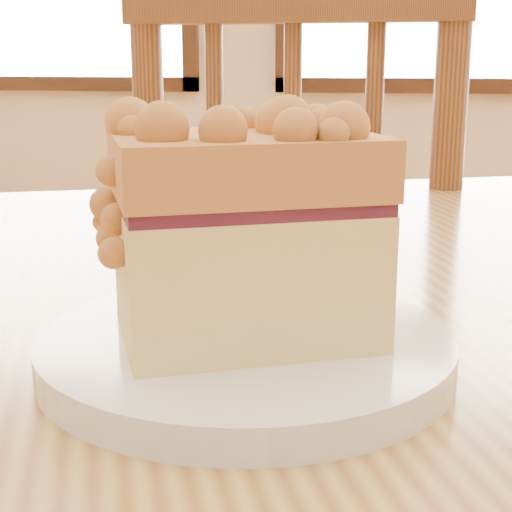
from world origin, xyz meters
The scene contains 4 objects.
cafe_table_main centered at (-0.06, 0.10, 0.66)m, with size 1.55×1.30×0.75m.
cafe_chair_main centered at (-0.04, 0.74, 0.51)m, with size 0.49×0.49×1.02m.
plate centered at (0.00, -0.02, 0.76)m, with size 0.21×0.21×0.02m.
cake_slice centered at (0.00, -0.02, 0.82)m, with size 0.15×0.13×0.12m.
Camera 1 is at (0.07, -0.38, 0.90)m, focal length 55.00 mm.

